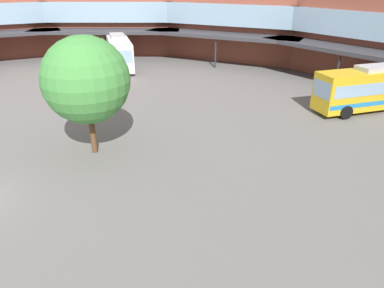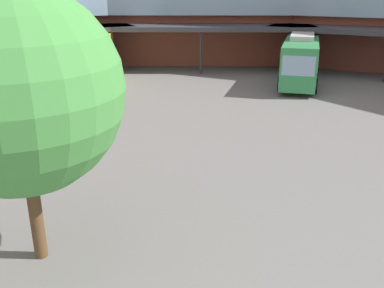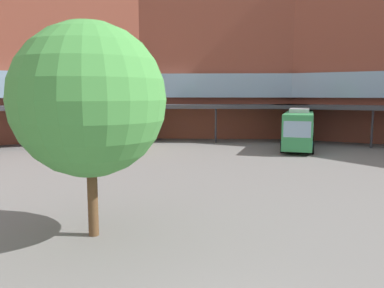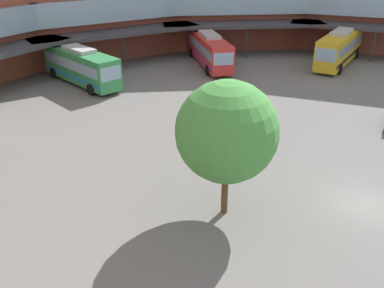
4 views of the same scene
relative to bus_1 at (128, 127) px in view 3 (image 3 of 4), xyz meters
The scene contains 4 objects.
station_building 11.71m from the bus_1, 80.46° to the right, with size 85.74×54.46×18.65m.
bus_1 is the anchor object (origin of this frame).
bus_2 16.15m from the bus_1, 12.35° to the right, with size 7.23×10.77×3.71m.
plaza_tree 23.51m from the bus_1, 94.25° to the right, with size 5.30×5.30×7.46m.
Camera 3 is at (-2.27, -6.26, 4.99)m, focal length 35.95 mm.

